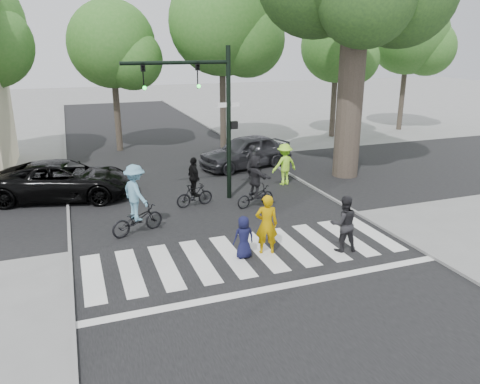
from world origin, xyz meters
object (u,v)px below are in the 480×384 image
Objects in this scene: pedestrian_child at (244,237)px; cyclist_mid at (194,187)px; pedestrian_adult at (344,224)px; cyclist_right at (255,184)px; car_suv at (64,180)px; cyclist_left at (136,204)px; car_grey at (246,151)px; pedestrian_woman at (267,224)px; traffic_signal at (207,103)px.

pedestrian_child is 0.66× the size of cyclist_mid.
pedestrian_adult is at bearing -59.69° from cyclist_mid.
car_suv is at bearing 152.59° from cyclist_right.
pedestrian_child is at bearing -87.74° from cyclist_mid.
car_suv is (-6.93, 3.60, -0.14)m from cyclist_right.
pedestrian_child is 0.74× the size of pedestrian_adult.
cyclist_left is 3.17m from cyclist_mid.
pedestrian_child is 0.27× the size of car_grey.
pedestrian_child is 10.52m from car_grey.
pedestrian_woman is 2.35m from pedestrian_adult.
cyclist_right is (-1.00, 4.65, 0.03)m from pedestrian_adult.
cyclist_right reaches higher than pedestrian_woman.
cyclist_left reaches higher than pedestrian_child.
pedestrian_woman is 10.22m from car_grey.
pedestrian_adult is 4.76m from cyclist_right.
pedestrian_woman is at bearing -129.01° from car_suv.
pedestrian_adult is at bearing -31.76° from cyclist_left.
pedestrian_woman is 0.95× the size of cyclist_mid.
cyclist_left is 0.42× the size of car_suv.
traffic_signal is 1.07× the size of car_suv.
car_grey is at bearing 50.94° from cyclist_mid.
cyclist_left reaches higher than car_suv.
pedestrian_adult is at bearing -77.87° from cyclist_right.
cyclist_mid is at bearing -146.26° from traffic_signal.
pedestrian_child is at bearing 21.01° from pedestrian_woman.
cyclist_mid is (-3.21, 5.49, -0.08)m from pedestrian_adult.
traffic_signal is 4.97m from cyclist_left.
car_suv is 8.96m from car_grey.
cyclist_right is (4.69, 1.13, -0.11)m from cyclist_left.
cyclist_right reaches higher than car_grey.
cyclist_left is at bearing -142.60° from traffic_signal.
car_grey is (3.24, 4.41, -3.08)m from traffic_signal.
pedestrian_adult is 0.90× the size of cyclist_mid.
cyclist_right is at bearing -103.10° from car_suv.
cyclist_mid is (2.48, 1.97, -0.22)m from cyclist_left.
cyclist_left is (-2.67, 2.95, 0.38)m from pedestrian_child.
cyclist_right reaches higher than cyclist_mid.
cyclist_right reaches higher than pedestrian_adult.
car_grey is at bearing -90.84° from pedestrian_woman.
pedestrian_adult is 6.36m from cyclist_mid.
traffic_signal is 2.93× the size of cyclist_right.
cyclist_mid is (-0.74, -0.50, -3.10)m from traffic_signal.
pedestrian_woman is at bearing -40.13° from cyclist_left.
cyclist_left reaches higher than car_grey.
cyclist_left is at bearing -23.70° from pedestrian_woman.
car_suv is (-7.93, 8.25, -0.10)m from pedestrian_adult.
pedestrian_woman is 0.38× the size of car_grey.
cyclist_right is at bearing -90.99° from pedestrian_woman.
traffic_signal reaches higher than cyclist_left.
pedestrian_child is 0.55× the size of cyclist_left.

